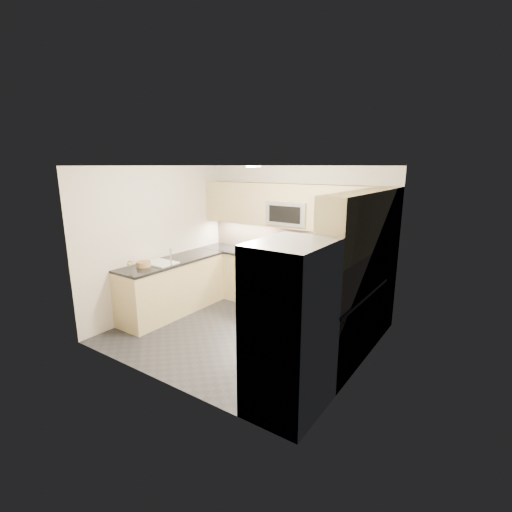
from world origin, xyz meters
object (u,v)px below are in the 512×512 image
fruit_basket (144,264)px  refrigerator (290,328)px  cutting_board (259,252)px  utensil_bowl (356,265)px  microwave (290,213)px  gas_range (285,284)px

fruit_basket → refrigerator: bearing=-11.5°
cutting_board → fruit_basket: fruit_basket is taller
refrigerator → utensil_bowl: (-0.15, 2.32, 0.13)m
microwave → refrigerator: microwave is taller
cutting_board → microwave: bearing=9.6°
cutting_board → fruit_basket: 2.08m
utensil_bowl → cutting_board: utensil_bowl is taller
gas_range → utensil_bowl: bearing=-4.5°
refrigerator → microwave: bearing=119.6°
cutting_board → fruit_basket: size_ratio=1.91×
gas_range → cutting_board: cutting_board is taller
microwave → fruit_basket: size_ratio=3.36×
microwave → fruit_basket: bearing=-128.8°
gas_range → refrigerator: bearing=-59.1°
utensil_bowl → microwave: bearing=170.1°
refrigerator → fruit_basket: size_ratio=7.96×
utensil_bowl → gas_range: bearing=175.5°
refrigerator → utensil_bowl: 2.33m
microwave → cutting_board: (-0.58, -0.10, -0.75)m
microwave → refrigerator: (1.45, -2.55, -0.80)m
utensil_bowl → fruit_basket: 3.33m
refrigerator → fruit_basket: bearing=168.5°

